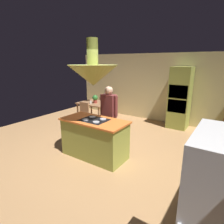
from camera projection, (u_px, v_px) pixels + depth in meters
name	position (u px, v px, depth m)	size (l,w,h in m)	color
ground	(100.00, 152.00, 4.77)	(8.16, 8.16, 0.00)	#AD7F51
wall_back	(154.00, 88.00, 7.19)	(6.80, 0.10, 2.55)	beige
kitchen_island	(95.00, 138.00, 4.48)	(1.60, 0.78, 0.95)	#939E42
oven_tower	(180.00, 98.00, 6.34)	(0.66, 0.62, 2.09)	#939E42
dining_table	(95.00, 105.00, 7.03)	(1.13, 0.92, 0.76)	#946645
person_at_island	(109.00, 113.00, 4.91)	(0.53, 0.22, 1.64)	tan
range_hood	(93.00, 74.00, 4.08)	(1.10, 1.10, 1.00)	#939E42
pendant_light_over_table	(94.00, 73.00, 6.71)	(0.32, 0.32, 0.82)	beige
chair_facing_island	(82.00, 113.00, 6.53)	(0.40, 0.40, 0.87)	#946645
chair_by_back_wall	(105.00, 106.00, 7.61)	(0.40, 0.40, 0.87)	#946645
potted_plant_on_table	(95.00, 99.00, 6.86)	(0.20, 0.20, 0.30)	#99382D
cup_on_table	(91.00, 102.00, 6.81)	(0.07, 0.07, 0.09)	white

